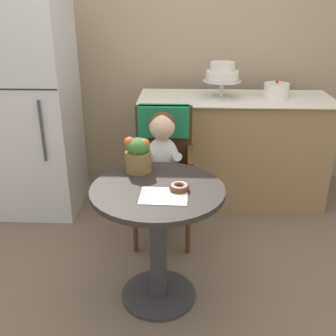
{
  "coord_description": "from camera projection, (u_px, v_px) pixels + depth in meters",
  "views": [
    {
      "loc": [
        0.13,
        -1.92,
        1.66
      ],
      "look_at": [
        0.05,
        0.15,
        0.77
      ],
      "focal_mm": 43.11,
      "sensor_mm": 36.0,
      "label": 1
    }
  ],
  "objects": [
    {
      "name": "donut_front",
      "position": [
        179.0,
        187.0,
        2.09
      ],
      "size": [
        0.11,
        0.11,
        0.04
      ],
      "color": "#4C2D19",
      "rests_on": "cafe_table"
    },
    {
      "name": "paper_napkin",
      "position": [
        164.0,
        196.0,
        2.04
      ],
      "size": [
        0.25,
        0.2,
        0.0
      ],
      "primitive_type": "cube",
      "rotation": [
        0.0,
        0.0,
        -0.03
      ],
      "color": "white",
      "rests_on": "cafe_table"
    },
    {
      "name": "wicker_chair",
      "position": [
        163.0,
        153.0,
        2.83
      ],
      "size": [
        0.42,
        0.45,
        0.95
      ],
      "rotation": [
        0.0,
        0.0,
        -0.1
      ],
      "color": "#472D19",
      "rests_on": "ground"
    },
    {
      "name": "seated_child",
      "position": [
        162.0,
        156.0,
        2.67
      ],
      "size": [
        0.27,
        0.32,
        0.73
      ],
      "color": "silver",
      "rests_on": "ground"
    },
    {
      "name": "tiered_cake_stand",
      "position": [
        222.0,
        74.0,
        3.17
      ],
      "size": [
        0.3,
        0.3,
        0.28
      ],
      "color": "silver",
      "rests_on": "display_counter"
    },
    {
      "name": "cafe_table",
      "position": [
        158.0,
        222.0,
        2.22
      ],
      "size": [
        0.72,
        0.72,
        0.72
      ],
      "color": "#282321",
      "rests_on": "ground"
    },
    {
      "name": "display_counter",
      "position": [
        232.0,
        150.0,
        3.41
      ],
      "size": [
        1.56,
        0.62,
        0.9
      ],
      "color": "#93754C",
      "rests_on": "ground"
    },
    {
      "name": "round_layer_cake",
      "position": [
        276.0,
        90.0,
        3.22
      ],
      "size": [
        0.2,
        0.2,
        0.14
      ],
      "color": "white",
      "rests_on": "display_counter"
    },
    {
      "name": "ground_plane",
      "position": [
        159.0,
        295.0,
        2.42
      ],
      "size": [
        8.0,
        8.0,
        0.0
      ],
      "primitive_type": "plane",
      "color": "#6B5B4C"
    },
    {
      "name": "back_wall",
      "position": [
        170.0,
        33.0,
        3.58
      ],
      "size": [
        4.8,
        0.1,
        2.7
      ],
      "primitive_type": "cube",
      "color": "tan",
      "rests_on": "ground"
    },
    {
      "name": "refrigerator",
      "position": [
        32.0,
        108.0,
        3.13
      ],
      "size": [
        0.64,
        0.63,
        1.7
      ],
      "color": "silver",
      "rests_on": "ground"
    },
    {
      "name": "flower_vase",
      "position": [
        138.0,
        154.0,
        2.3
      ],
      "size": [
        0.15,
        0.15,
        0.21
      ],
      "color": "brown",
      "rests_on": "cafe_table"
    }
  ]
}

